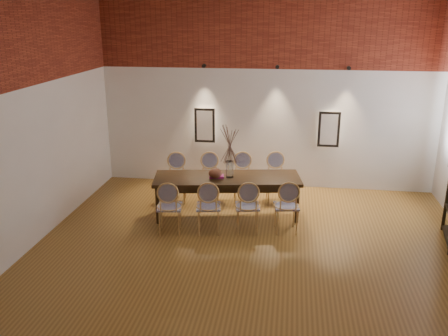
# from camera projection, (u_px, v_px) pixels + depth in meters

# --- Properties ---
(floor) EXTENTS (7.00, 7.00, 0.02)m
(floor) POSITION_uv_depth(u_px,v_px,m) (250.00, 264.00, 7.11)
(floor) COLOR brown
(floor) RESTS_ON ground
(wall_back) EXTENTS (7.00, 0.10, 4.00)m
(wall_back) POSITION_uv_depth(u_px,v_px,m) (267.00, 93.00, 9.83)
(wall_back) COLOR silver
(wall_back) RESTS_ON ground
(wall_front) EXTENTS (7.00, 0.10, 4.00)m
(wall_front) POSITION_uv_depth(u_px,v_px,m) (205.00, 261.00, 3.14)
(wall_front) COLOR silver
(wall_front) RESTS_ON ground
(wall_left) EXTENTS (0.10, 7.00, 4.00)m
(wall_left) POSITION_uv_depth(u_px,v_px,m) (12.00, 126.00, 6.97)
(wall_left) COLOR silver
(wall_left) RESTS_ON ground
(brick_band_back) EXTENTS (7.00, 0.02, 1.50)m
(brick_band_back) POSITION_uv_depth(u_px,v_px,m) (269.00, 31.00, 9.37)
(brick_band_back) COLOR maroon
(brick_band_back) RESTS_ON ground
(brick_band_front) EXTENTS (7.00, 0.02, 1.50)m
(brick_band_front) POSITION_uv_depth(u_px,v_px,m) (205.00, 69.00, 2.82)
(brick_band_front) COLOR maroon
(brick_band_front) RESTS_ON ground
(brick_band_left) EXTENTS (0.02, 7.00, 1.50)m
(brick_band_left) POSITION_uv_depth(u_px,v_px,m) (4.00, 38.00, 6.57)
(brick_band_left) COLOR maroon
(brick_band_left) RESTS_ON ground
(niche_left) EXTENTS (0.36, 0.06, 0.66)m
(niche_left) POSITION_uv_depth(u_px,v_px,m) (205.00, 125.00, 10.13)
(niche_left) COLOR #FFEAC6
(niche_left) RESTS_ON wall_back
(niche_right) EXTENTS (0.36, 0.06, 0.66)m
(niche_right) POSITION_uv_depth(u_px,v_px,m) (329.00, 129.00, 9.77)
(niche_right) COLOR #FFEAC6
(niche_right) RESTS_ON wall_back
(spot_fixture_left) EXTENTS (0.08, 0.10, 0.08)m
(spot_fixture_left) POSITION_uv_depth(u_px,v_px,m) (204.00, 66.00, 9.71)
(spot_fixture_left) COLOR black
(spot_fixture_left) RESTS_ON wall_back
(spot_fixture_mid) EXTENTS (0.08, 0.10, 0.08)m
(spot_fixture_mid) POSITION_uv_depth(u_px,v_px,m) (277.00, 67.00, 9.51)
(spot_fixture_mid) COLOR black
(spot_fixture_mid) RESTS_ON wall_back
(spot_fixture_right) EXTENTS (0.08, 0.10, 0.08)m
(spot_fixture_right) POSITION_uv_depth(u_px,v_px,m) (349.00, 68.00, 9.32)
(spot_fixture_right) COLOR black
(spot_fixture_right) RESTS_ON wall_back
(dining_table) EXTENTS (2.74, 1.26, 0.75)m
(dining_table) POSITION_uv_depth(u_px,v_px,m) (227.00, 196.00, 8.70)
(dining_table) COLOR black
(dining_table) RESTS_ON floor
(chair_near_a) EXTENTS (0.50, 0.50, 0.94)m
(chair_near_a) POSITION_uv_depth(u_px,v_px,m) (170.00, 207.00, 7.99)
(chair_near_a) COLOR tan
(chair_near_a) RESTS_ON floor
(chair_near_b) EXTENTS (0.50, 0.50, 0.94)m
(chair_near_b) POSITION_uv_depth(u_px,v_px,m) (209.00, 206.00, 8.00)
(chair_near_b) COLOR tan
(chair_near_b) RESTS_ON floor
(chair_near_c) EXTENTS (0.50, 0.50, 0.94)m
(chair_near_c) POSITION_uv_depth(u_px,v_px,m) (248.00, 206.00, 8.01)
(chair_near_c) COLOR tan
(chair_near_c) RESTS_ON floor
(chair_near_d) EXTENTS (0.50, 0.50, 0.94)m
(chair_near_d) POSITION_uv_depth(u_px,v_px,m) (286.00, 206.00, 8.02)
(chair_near_d) COLOR tan
(chair_near_d) RESTS_ON floor
(chair_far_a) EXTENTS (0.50, 0.50, 0.94)m
(chair_far_a) POSITION_uv_depth(u_px,v_px,m) (176.00, 179.00, 9.32)
(chair_far_a) COLOR tan
(chair_far_a) RESTS_ON floor
(chair_far_b) EXTENTS (0.50, 0.50, 0.94)m
(chair_far_b) POSITION_uv_depth(u_px,v_px,m) (210.00, 179.00, 9.33)
(chair_far_b) COLOR tan
(chair_far_b) RESTS_ON floor
(chair_far_c) EXTENTS (0.50, 0.50, 0.94)m
(chair_far_c) POSITION_uv_depth(u_px,v_px,m) (243.00, 179.00, 9.34)
(chair_far_c) COLOR tan
(chair_far_c) RESTS_ON floor
(chair_far_d) EXTENTS (0.50, 0.50, 0.94)m
(chair_far_d) POSITION_uv_depth(u_px,v_px,m) (276.00, 178.00, 9.35)
(chair_far_d) COLOR tan
(chair_far_d) RESTS_ON floor
(vase) EXTENTS (0.14, 0.14, 0.30)m
(vase) POSITION_uv_depth(u_px,v_px,m) (230.00, 169.00, 8.54)
(vase) COLOR silver
(vase) RESTS_ON dining_table
(dried_branches) EXTENTS (0.50, 0.50, 0.70)m
(dried_branches) POSITION_uv_depth(u_px,v_px,m) (230.00, 145.00, 8.40)
(dried_branches) COLOR #4F362C
(dried_branches) RESTS_ON vase
(bowl) EXTENTS (0.24, 0.24, 0.18)m
(bowl) POSITION_uv_depth(u_px,v_px,m) (215.00, 173.00, 8.50)
(bowl) COLOR #5D2E1B
(bowl) RESTS_ON dining_table
(book) EXTENTS (0.29, 0.22, 0.03)m
(book) POSITION_uv_depth(u_px,v_px,m) (217.00, 176.00, 8.57)
(book) COLOR #981D6D
(book) RESTS_ON dining_table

